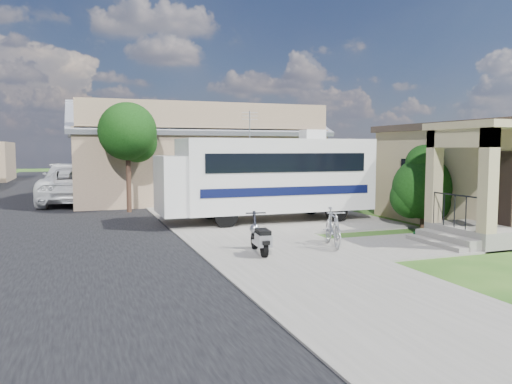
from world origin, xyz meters
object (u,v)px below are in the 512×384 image
object	(u,v)px
scooter	(260,238)
pickup_truck	(76,186)
shrub	(424,185)
motorhome	(268,175)
bicycle	(333,230)
van	(66,179)
garden_hose	(419,236)

from	to	relation	value
scooter	pickup_truck	world-z (taller)	pickup_truck
shrub	pickup_truck	distance (m)	16.15
scooter	pickup_truck	size ratio (longest dim) A/B	0.24
motorhome	shrub	bearing A→B (deg)	-33.77
motorhome	bicycle	world-z (taller)	motorhome
shrub	pickup_truck	world-z (taller)	shrub
motorhome	pickup_truck	bearing A→B (deg)	126.87
bicycle	van	world-z (taller)	van
garden_hose	pickup_truck	bearing A→B (deg)	125.53
motorhome	scooter	xyz separation A→B (m)	(-2.28, -5.38, -1.25)
motorhome	shrub	xyz separation A→B (m)	(4.49, -3.00, -0.26)
pickup_truck	garden_hose	xyz separation A→B (m)	(9.60, -13.45, -0.80)
motorhome	van	size ratio (longest dim) A/B	1.27
motorhome	garden_hose	distance (m)	5.81
scooter	van	distance (m)	20.92
scooter	garden_hose	size ratio (longest dim) A/B	4.40
bicycle	garden_hose	bearing A→B (deg)	24.11
scooter	pickup_truck	bearing A→B (deg)	113.60
scooter	bicycle	distance (m)	2.16
garden_hose	scooter	bearing A→B (deg)	-172.59
bicycle	van	distance (m)	21.32
scooter	pickup_truck	distance (m)	14.78
pickup_truck	garden_hose	distance (m)	16.55
pickup_truck	van	xyz separation A→B (m)	(-0.59, 6.20, -0.00)
motorhome	pickup_truck	distance (m)	10.98
bicycle	van	size ratio (longest dim) A/B	0.28
shrub	garden_hose	size ratio (longest dim) A/B	8.16
shrub	bicycle	size ratio (longest dim) A/B	1.64
shrub	van	bearing A→B (deg)	123.00
motorhome	van	bearing A→B (deg)	115.58
motorhome	shrub	size ratio (longest dim) A/B	2.75
scooter	bicycle	world-z (taller)	scooter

